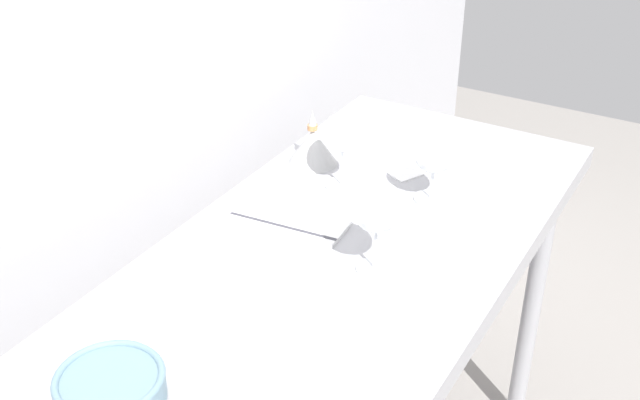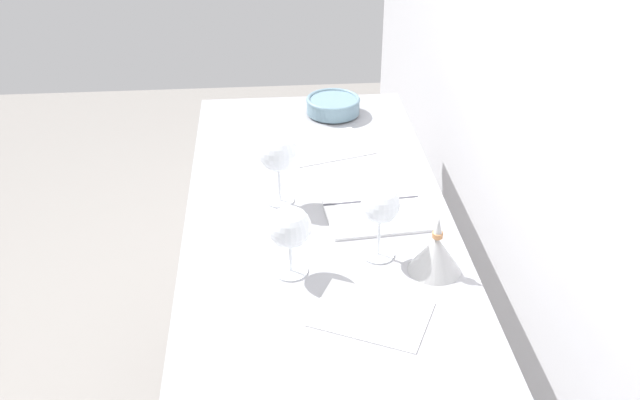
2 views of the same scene
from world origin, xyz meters
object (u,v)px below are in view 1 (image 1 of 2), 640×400
at_px(wine_glass_near_center, 377,209).
at_px(tasting_sheet_lower, 398,155).
at_px(wine_glass_near_right, 434,154).
at_px(decanter_funnel, 313,146).
at_px(tasting_bowl, 111,387).
at_px(wine_glass_far_right, 342,135).
at_px(tasting_sheet_upper, 223,329).
at_px(open_notebook, 282,228).

distance_m(wine_glass_near_center, tasting_sheet_lower, 0.50).
bearing_deg(wine_glass_near_right, decanter_funnel, 86.49).
height_order(tasting_sheet_lower, tasting_bowl, tasting_bowl).
bearing_deg(wine_glass_far_right, tasting_bowl, -178.06).
bearing_deg(tasting_bowl, tasting_sheet_upper, -10.59).
bearing_deg(tasting_sheet_lower, wine_glass_near_right, -109.58).
bearing_deg(tasting_bowl, wine_glass_far_right, 1.94).
relative_size(wine_glass_near_right, tasting_bowl, 0.96).
distance_m(tasting_sheet_lower, decanter_funnel, 0.21).
bearing_deg(wine_glass_near_center, wine_glass_near_right, 2.53).
relative_size(open_notebook, tasting_sheet_upper, 1.36).
bearing_deg(wine_glass_near_right, tasting_bowl, 168.00).
xyz_separation_m(wine_glass_near_right, decanter_funnel, (0.02, 0.31, -0.07)).
distance_m(tasting_sheet_upper, tasting_sheet_lower, 0.75).
xyz_separation_m(wine_glass_far_right, open_notebook, (-0.22, 0.02, -0.12)).
bearing_deg(decanter_funnel, wine_glass_far_right, -119.52).
height_order(tasting_sheet_upper, tasting_sheet_lower, same).
bearing_deg(wine_glass_far_right, open_notebook, 175.90).
height_order(wine_glass_near_right, open_notebook, wine_glass_near_right).
distance_m(wine_glass_near_right, decanter_funnel, 0.32).
bearing_deg(wine_glass_near_center, tasting_sheet_upper, 153.61).
relative_size(wine_glass_near_center, open_notebook, 0.59).
height_order(open_notebook, tasting_bowl, tasting_bowl).
distance_m(open_notebook, decanter_funnel, 0.31).
relative_size(wine_glass_near_right, open_notebook, 0.51).
bearing_deg(open_notebook, wine_glass_near_center, -102.84).
xyz_separation_m(tasting_sheet_upper, decanter_funnel, (0.61, 0.18, 0.04)).
relative_size(wine_glass_near_center, decanter_funnel, 1.40).
bearing_deg(wine_glass_far_right, decanter_funnel, 60.48).
xyz_separation_m(wine_glass_near_center, wine_glass_far_right, (0.25, 0.21, -0.01)).
height_order(open_notebook, tasting_sheet_lower, open_notebook).
height_order(tasting_sheet_lower, decanter_funnel, decanter_funnel).
height_order(open_notebook, tasting_sheet_upper, open_notebook).
relative_size(tasting_sheet_upper, tasting_bowl, 1.39).
bearing_deg(decanter_funnel, wine_glass_near_right, -93.51).
xyz_separation_m(wine_glass_near_right, tasting_sheet_upper, (-0.59, 0.13, -0.11)).
height_order(wine_glass_near_right, wine_glass_near_center, wine_glass_near_center).
distance_m(wine_glass_near_right, wine_glass_near_center, 0.30).
relative_size(wine_glass_near_center, tasting_bowl, 1.11).
distance_m(wine_glass_far_right, open_notebook, 0.26).
xyz_separation_m(wine_glass_far_right, tasting_sheet_lower, (0.20, -0.04, -0.13)).
bearing_deg(tasting_bowl, wine_glass_near_center, -19.87).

